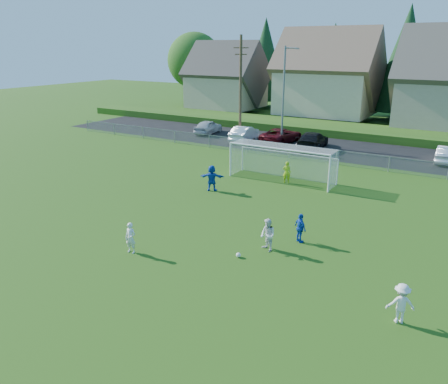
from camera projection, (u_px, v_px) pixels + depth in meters
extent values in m
plane|color=#193D0C|center=(123.00, 278.00, 17.82)|extent=(160.00, 160.00, 0.00)
plane|color=black|center=(333.00, 148.00, 40.17)|extent=(60.00, 60.00, 0.00)
cube|color=#1E420F|center=(355.00, 131.00, 46.14)|extent=(70.00, 6.00, 0.80)
sphere|color=white|center=(238.00, 255.00, 19.52)|extent=(0.22, 0.22, 0.22)
imported|color=silver|center=(131.00, 238.00, 19.79)|extent=(0.57, 0.41, 1.44)
imported|color=silver|center=(268.00, 235.00, 19.97)|extent=(0.94, 0.88, 1.54)
imported|color=silver|center=(401.00, 303.00, 14.76)|extent=(1.08, 0.87, 1.46)
imported|color=#1242AE|center=(300.00, 228.00, 20.85)|extent=(0.90, 0.77, 1.45)
imported|color=#1242AE|center=(212.00, 178.00, 28.29)|extent=(1.65, 1.09, 1.70)
imported|color=#A2CB17|center=(287.00, 172.00, 29.92)|extent=(0.63, 0.49, 1.52)
imported|color=#B4B8BD|center=(208.00, 127.00, 46.80)|extent=(2.23, 4.45, 1.45)
imported|color=white|center=(244.00, 134.00, 43.07)|extent=(2.14, 4.70, 1.49)
imported|color=#4C080F|center=(281.00, 135.00, 42.46)|extent=(3.00, 5.36, 1.42)
imported|color=black|center=(312.00, 140.00, 39.90)|extent=(2.82, 5.55, 1.54)
imported|color=silver|center=(447.00, 154.00, 35.21)|extent=(1.49, 4.15, 1.36)
cylinder|color=white|center=(230.00, 159.00, 31.40)|extent=(0.12, 0.12, 2.44)
cylinder|color=white|center=(329.00, 174.00, 27.84)|extent=(0.12, 0.12, 2.44)
cylinder|color=white|center=(278.00, 149.00, 29.23)|extent=(7.30, 0.12, 0.12)
cylinder|color=white|center=(242.00, 159.00, 32.96)|extent=(0.08, 0.08, 1.80)
cylinder|color=white|center=(337.00, 172.00, 29.41)|extent=(0.08, 0.08, 1.80)
cylinder|color=white|center=(288.00, 153.00, 30.90)|extent=(7.30, 0.08, 0.08)
cube|color=silver|center=(287.00, 165.00, 31.19)|extent=(7.30, 0.02, 1.80)
cube|color=silver|center=(237.00, 157.00, 32.13)|extent=(0.02, 1.80, 2.44)
cube|color=silver|center=(334.00, 171.00, 28.57)|extent=(0.02, 1.80, 2.44)
cube|color=silver|center=(283.00, 146.00, 29.96)|extent=(7.30, 1.80, 0.02)
cube|color=gray|center=(313.00, 147.00, 35.32)|extent=(52.00, 0.03, 0.03)
cube|color=gray|center=(312.00, 154.00, 35.51)|extent=(52.00, 0.02, 1.14)
cylinder|color=gray|center=(87.00, 126.00, 48.18)|extent=(0.06, 0.06, 1.20)
cylinder|color=gray|center=(312.00, 154.00, 35.51)|extent=(0.06, 0.06, 1.20)
cylinder|color=slate|center=(283.00, 98.00, 39.71)|extent=(0.18, 0.18, 9.00)
cylinder|color=slate|center=(291.00, 48.00, 38.09)|extent=(1.20, 0.12, 0.12)
cube|color=slate|center=(297.00, 49.00, 37.82)|extent=(0.36, 0.18, 0.12)
cylinder|color=#473321|center=(240.00, 88.00, 42.80)|extent=(0.26, 0.26, 10.00)
cube|color=#473321|center=(241.00, 48.00, 41.58)|extent=(1.60, 0.10, 0.10)
cube|color=#473321|center=(241.00, 54.00, 41.78)|extent=(1.30, 0.10, 0.10)
cube|color=tan|center=(226.00, 90.00, 60.73)|extent=(9.00, 8.00, 4.50)
pyramid|color=#423D38|center=(226.00, 40.00, 58.60)|extent=(9.90, 8.80, 4.41)
cube|color=#C6B58E|center=(327.00, 91.00, 54.56)|extent=(11.00, 9.00, 5.50)
pyramid|color=brown|center=(331.00, 26.00, 52.10)|extent=(12.10, 9.90, 4.96)
cylinder|color=#382616|center=(195.00, 93.00, 68.22)|extent=(0.36, 0.36, 3.96)
sphere|color=#2B5B19|center=(195.00, 60.00, 66.67)|extent=(8.36, 8.36, 8.36)
cylinder|color=#382616|center=(264.00, 103.00, 67.04)|extent=(0.30, 0.30, 1.20)
cone|color=#143819|center=(265.00, 59.00, 64.98)|extent=(6.76, 6.76, 11.70)
cylinder|color=#382616|center=(329.00, 107.00, 62.98)|extent=(0.30, 0.30, 1.20)
cone|color=#143819|center=(333.00, 64.00, 61.06)|extent=(6.24, 6.24, 10.80)
cylinder|color=#382616|center=(398.00, 115.00, 55.67)|extent=(0.30, 0.30, 1.20)
cone|color=#143819|center=(406.00, 58.00, 53.47)|extent=(7.28, 7.28, 12.60)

